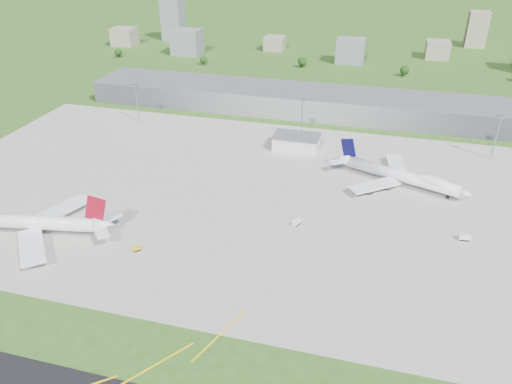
% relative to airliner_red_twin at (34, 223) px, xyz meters
% --- Properties ---
extents(ground, '(1400.00, 1400.00, 0.00)m').
position_rel_airliner_red_twin_xyz_m(ground, '(81.79, 168.75, -5.39)').
color(ground, '#305019').
rests_on(ground, ground).
extents(apron, '(360.00, 190.00, 0.08)m').
position_rel_airliner_red_twin_xyz_m(apron, '(91.79, 58.75, -5.35)').
color(apron, gray).
rests_on(apron, ground).
extents(terminal, '(300.00, 42.00, 15.00)m').
position_rel_airliner_red_twin_xyz_m(terminal, '(81.79, 183.75, 2.11)').
color(terminal, gray).
rests_on(terminal, ground).
extents(ops_building, '(26.00, 16.00, 8.00)m').
position_rel_airliner_red_twin_xyz_m(ops_building, '(91.79, 118.75, -1.39)').
color(ops_building, silver).
rests_on(ops_building, ground).
extents(mast_west, '(3.50, 2.00, 25.90)m').
position_rel_airliner_red_twin_xyz_m(mast_west, '(-18.21, 133.75, 12.31)').
color(mast_west, gray).
rests_on(mast_west, ground).
extents(mast_center, '(3.50, 2.00, 25.90)m').
position_rel_airliner_red_twin_xyz_m(mast_center, '(91.79, 133.75, 12.31)').
color(mast_center, gray).
rests_on(mast_center, ground).
extents(mast_east, '(3.50, 2.00, 25.90)m').
position_rel_airliner_red_twin_xyz_m(mast_east, '(201.79, 133.75, 12.31)').
color(mast_east, gray).
rests_on(mast_east, ground).
extents(airliner_red_twin, '(73.52, 56.64, 20.25)m').
position_rel_airliner_red_twin_xyz_m(airliner_red_twin, '(0.00, 0.00, 0.00)').
color(airliner_red_twin, white).
rests_on(airliner_red_twin, ground).
extents(airliner_blue_quad, '(69.00, 52.67, 18.71)m').
position_rel_airliner_red_twin_xyz_m(airliner_blue_quad, '(152.70, 87.58, -0.19)').
color(airliner_blue_quad, white).
rests_on(airliner_blue_quad, ground).
extents(tug_yellow, '(3.70, 3.68, 1.68)m').
position_rel_airliner_red_twin_xyz_m(tug_yellow, '(48.30, -0.22, -4.51)').
color(tug_yellow, '#D3BE0C').
rests_on(tug_yellow, ground).
extents(van_white_near, '(3.81, 5.18, 2.44)m').
position_rel_airliner_red_twin_xyz_m(van_white_near, '(108.23, 36.38, -4.16)').
color(van_white_near, white).
rests_on(van_white_near, ground).
extents(van_white_far, '(5.10, 2.84, 2.52)m').
position_rel_airliner_red_twin_xyz_m(van_white_far, '(179.56, 43.42, -4.12)').
color(van_white_far, white).
rests_on(van_white_far, ground).
extents(bldg_far_w, '(24.00, 20.00, 18.00)m').
position_rel_airliner_red_twin_xyz_m(bldg_far_w, '(-138.21, 338.75, 3.61)').
color(bldg_far_w, gray).
rests_on(bldg_far_w, ground).
extents(bldg_w, '(28.00, 22.00, 24.00)m').
position_rel_airliner_red_twin_xyz_m(bldg_w, '(-58.21, 318.75, 6.61)').
color(bldg_w, slate).
rests_on(bldg_w, ground).
extents(bldg_cw, '(20.00, 18.00, 14.00)m').
position_rel_airliner_red_twin_xyz_m(bldg_cw, '(21.79, 358.75, 1.61)').
color(bldg_cw, gray).
rests_on(bldg_cw, ground).
extents(bldg_c, '(26.00, 20.00, 22.00)m').
position_rel_airliner_red_twin_xyz_m(bldg_c, '(101.79, 328.75, 5.61)').
color(bldg_c, slate).
rests_on(bldg_c, ground).
extents(bldg_ce, '(22.00, 24.00, 16.00)m').
position_rel_airliner_red_twin_xyz_m(bldg_ce, '(181.79, 368.75, 2.61)').
color(bldg_ce, gray).
rests_on(bldg_ce, ground).
extents(bldg_tall_w, '(22.00, 20.00, 44.00)m').
position_rel_airliner_red_twin_xyz_m(bldg_tall_w, '(-98.21, 378.75, 16.61)').
color(bldg_tall_w, slate).
rests_on(bldg_tall_w, ground).
extents(bldg_tall_e, '(20.00, 18.00, 36.00)m').
position_rel_airliner_red_twin_xyz_m(bldg_tall_e, '(221.79, 428.75, 12.61)').
color(bldg_tall_e, gray).
rests_on(bldg_tall_e, ground).
extents(tree_far_w, '(7.20, 7.20, 8.80)m').
position_rel_airliner_red_twin_xyz_m(tree_far_w, '(-118.21, 288.75, -0.21)').
color(tree_far_w, '#382314').
rests_on(tree_far_w, ground).
extents(tree_w, '(6.75, 6.75, 8.25)m').
position_rel_airliner_red_twin_xyz_m(tree_w, '(-28.21, 283.75, -0.54)').
color(tree_w, '#382314').
rests_on(tree_w, ground).
extents(tree_c, '(8.10, 8.10, 9.90)m').
position_rel_airliner_red_twin_xyz_m(tree_c, '(61.79, 298.75, 0.44)').
color(tree_c, '#382314').
rests_on(tree_c, ground).
extents(tree_e, '(7.65, 7.65, 9.35)m').
position_rel_airliner_red_twin_xyz_m(tree_e, '(151.79, 293.75, 0.12)').
color(tree_e, '#382314').
rests_on(tree_e, ground).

